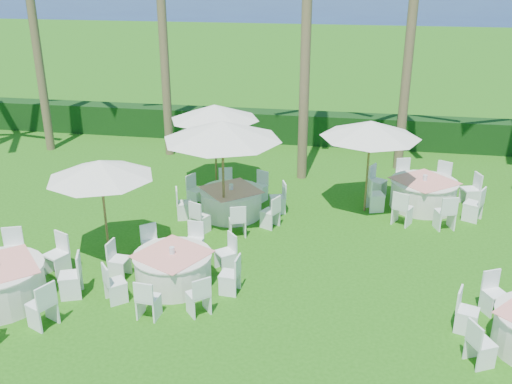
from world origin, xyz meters
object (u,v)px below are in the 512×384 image
banquet_table_f (423,193)px  umbrella_c (215,112)px  umbrella_b (222,130)px  umbrella_d (371,129)px  banquet_table_b (173,268)px  umbrella_a (100,169)px  banquet_table_e (231,202)px

banquet_table_f → umbrella_c: bearing=174.5°
banquet_table_f → umbrella_b: (-5.53, -2.15, 2.24)m
umbrella_b → umbrella_d: umbrella_b is taller
banquet_table_b → umbrella_d: (4.24, 4.95, 2.06)m
umbrella_c → banquet_table_b: bearing=-85.2°
umbrella_a → banquet_table_e: bearing=50.5°
banquet_table_f → umbrella_d: 2.69m
banquet_table_e → umbrella_d: bearing=14.7°
banquet_table_e → umbrella_a: bearing=-129.5°
umbrella_a → umbrella_d: umbrella_d is taller
banquet_table_b → umbrella_a: 2.91m
banquet_table_f → umbrella_d: umbrella_d is taller
banquet_table_e → umbrella_c: 3.13m
banquet_table_f → umbrella_a: bearing=-150.3°
banquet_table_b → umbrella_c: bearing=94.8°
banquet_table_b → umbrella_b: umbrella_b is taller
banquet_table_b → umbrella_a: size_ratio=1.22×
umbrella_b → umbrella_d: (3.85, 1.60, -0.22)m
banquet_table_f → umbrella_a: umbrella_a is taller
banquet_table_f → umbrella_d: size_ratio=1.19×
umbrella_a → umbrella_c: bearing=73.9°
banquet_table_f → umbrella_b: bearing=-158.8°
banquet_table_e → umbrella_c: umbrella_c is taller
banquet_table_e → banquet_table_f: banquet_table_f is taller
banquet_table_e → umbrella_c: (-0.98, 2.16, 2.05)m
banquet_table_f → umbrella_c: umbrella_c is taller
umbrella_a → umbrella_b: size_ratio=0.79×
banquet_table_b → banquet_table_e: (0.46, 3.96, 0.01)m
umbrella_a → umbrella_b: bearing=44.9°
banquet_table_b → umbrella_c: umbrella_c is taller
banquet_table_f → umbrella_b: 6.34m
umbrella_b → umbrella_d: size_ratio=1.13×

